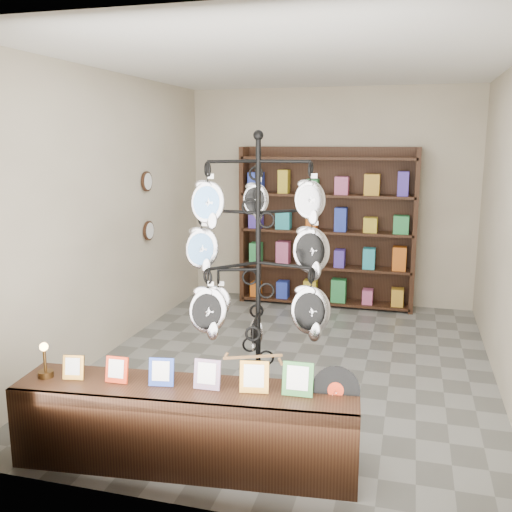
{
  "coord_description": "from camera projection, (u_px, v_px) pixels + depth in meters",
  "views": [
    {
      "loc": [
        1.13,
        -5.5,
        2.28
      ],
      "look_at": [
        -0.11,
        -1.0,
        1.33
      ],
      "focal_mm": 40.0,
      "sensor_mm": 36.0,
      "label": 1
    }
  ],
  "objects": [
    {
      "name": "display_tree",
      "position": [
        258.0,
        263.0,
        4.35
      ],
      "size": [
        1.25,
        1.25,
        2.36
      ],
      "rotation": [
        0.0,
        0.0,
        0.32
      ],
      "color": "black",
      "rests_on": "ground"
    },
    {
      "name": "wall_clocks",
      "position": [
        148.0,
        206.0,
        6.91
      ],
      "size": [
        0.03,
        0.24,
        0.84
      ],
      "color": "black",
      "rests_on": "ground"
    },
    {
      "name": "front_shelf",
      "position": [
        186.0,
        426.0,
        4.04
      ],
      "size": [
        2.46,
        0.74,
        0.86
      ],
      "rotation": [
        0.0,
        0.0,
        0.1
      ],
      "color": "black",
      "rests_on": "ground"
    },
    {
      "name": "ground",
      "position": [
        292.0,
        363.0,
        5.94
      ],
      "size": [
        5.0,
        5.0,
        0.0
      ],
      "primitive_type": "plane",
      "color": "slate",
      "rests_on": "ground"
    },
    {
      "name": "room_envelope",
      "position": [
        294.0,
        185.0,
        5.58
      ],
      "size": [
        5.0,
        5.0,
        5.0
      ],
      "color": "beige",
      "rests_on": "ground"
    },
    {
      "name": "back_shelving",
      "position": [
        327.0,
        233.0,
        7.91
      ],
      "size": [
        2.42,
        0.36,
        2.2
      ],
      "color": "black",
      "rests_on": "ground"
    }
  ]
}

